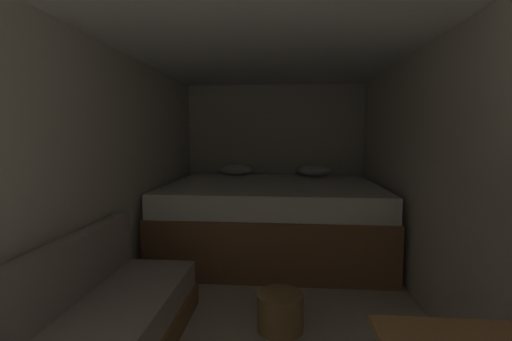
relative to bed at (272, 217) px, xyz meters
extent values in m
plane|color=#B2A893|center=(0.00, -1.61, -0.41)|extent=(7.16, 7.16, 0.00)
cube|color=beige|center=(0.00, 0.99, 0.62)|extent=(2.57, 0.05, 2.06)
cube|color=beige|center=(-1.26, -1.61, 0.62)|extent=(0.05, 5.16, 2.06)
cube|color=beige|center=(1.26, -1.61, 0.62)|extent=(0.05, 5.16, 2.06)
cube|color=white|center=(0.00, -1.61, 1.67)|extent=(2.57, 5.16, 0.05)
cube|color=brown|center=(0.00, -0.01, -0.12)|extent=(2.35, 1.85, 0.58)
cube|color=white|center=(0.00, -0.01, 0.29)|extent=(2.31, 1.81, 0.24)
ellipsoid|color=white|center=(-0.53, 0.70, 0.48)|extent=(0.45, 0.33, 0.14)
ellipsoid|color=white|center=(0.53, 0.70, 0.48)|extent=(0.45, 0.33, 0.14)
cylinder|color=olive|center=(0.12, -1.60, -0.28)|extent=(0.33, 0.33, 0.26)
camera|label=1|loc=(0.14, -3.89, 0.95)|focal=24.00mm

